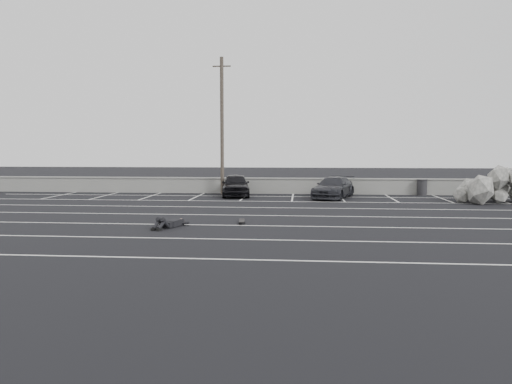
# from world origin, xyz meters

# --- Properties ---
(ground) EXTENTS (120.00, 120.00, 0.00)m
(ground) POSITION_xyz_m (0.00, 0.00, 0.00)
(ground) COLOR black
(ground) RESTS_ON ground
(seawall) EXTENTS (50.00, 0.45, 1.06)m
(seawall) POSITION_xyz_m (0.00, 14.00, 0.55)
(seawall) COLOR gray
(seawall) RESTS_ON ground
(stall_lines) EXTENTS (36.00, 20.05, 0.01)m
(stall_lines) POSITION_xyz_m (-0.08, 4.41, 0.00)
(stall_lines) COLOR silver
(stall_lines) RESTS_ON ground
(car_left) EXTENTS (2.26, 4.39, 1.43)m
(car_left) POSITION_xyz_m (-2.62, 12.00, 0.72)
(car_left) COLOR black
(car_left) RESTS_ON ground
(car_right) EXTENTS (3.16, 4.80, 1.29)m
(car_right) POSITION_xyz_m (3.48, 11.24, 0.65)
(car_right) COLOR #222328
(car_right) RESTS_ON ground
(utility_pole) EXTENTS (1.19, 0.24, 8.91)m
(utility_pole) POSITION_xyz_m (-3.66, 13.20, 4.51)
(utility_pole) COLOR #4C4238
(utility_pole) RESTS_ON ground
(trash_bin) EXTENTS (0.70, 0.70, 1.04)m
(trash_bin) POSITION_xyz_m (9.29, 13.60, 0.53)
(trash_bin) COLOR #28282B
(trash_bin) RESTS_ON ground
(riprap_pile) EXTENTS (6.01, 3.47, 1.45)m
(riprap_pile) POSITION_xyz_m (12.56, 9.50, 0.55)
(riprap_pile) COLOR #9E9B94
(riprap_pile) RESTS_ON ground
(person) EXTENTS (2.44, 3.00, 0.48)m
(person) POSITION_xyz_m (-3.39, -0.44, 0.24)
(person) COLOR black
(person) RESTS_ON ground
(skateboard) EXTENTS (0.30, 0.85, 0.10)m
(skateboard) POSITION_xyz_m (-0.85, 0.56, 0.08)
(skateboard) COLOR black
(skateboard) RESTS_ON ground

